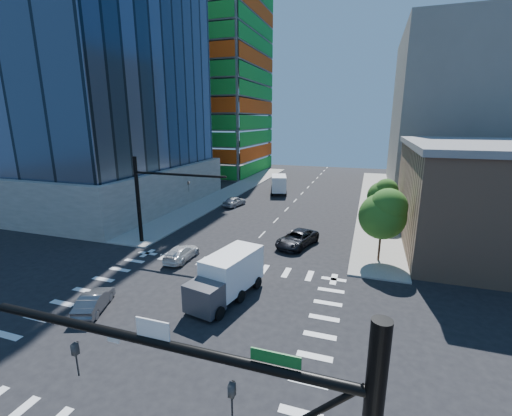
% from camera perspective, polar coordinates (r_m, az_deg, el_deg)
% --- Properties ---
extents(ground, '(160.00, 160.00, 0.00)m').
position_cam_1_polar(ground, '(24.25, -12.43, -17.49)').
color(ground, black).
rests_on(ground, ground).
extents(road_markings, '(20.00, 20.00, 0.01)m').
position_cam_1_polar(road_markings, '(24.25, -12.43, -17.48)').
color(road_markings, silver).
rests_on(road_markings, ground).
extents(sidewalk_ne, '(5.00, 60.00, 0.15)m').
position_cam_1_polar(sidewalk_ne, '(58.85, 19.36, 1.22)').
color(sidewalk_ne, gray).
rests_on(sidewalk_ne, ground).
extents(sidewalk_nw, '(5.00, 60.00, 0.15)m').
position_cam_1_polar(sidewalk_nw, '(63.37, -3.82, 2.91)').
color(sidewalk_nw, gray).
rests_on(sidewalk_nw, ground).
extents(construction_building, '(25.16, 34.50, 70.60)m').
position_cam_1_polar(construction_building, '(89.03, -7.97, 21.99)').
color(construction_building, slate).
rests_on(construction_building, ground).
extents(bg_building_ne, '(24.00, 30.00, 28.00)m').
position_cam_1_polar(bg_building_ne, '(74.21, 31.75, 13.35)').
color(bg_building_ne, slate).
rests_on(bg_building_ne, ground).
extents(signal_mast_nw, '(10.20, 0.40, 9.00)m').
position_cam_1_polar(signal_mast_nw, '(36.52, -17.28, 2.41)').
color(signal_mast_nw, black).
rests_on(signal_mast_nw, sidewalk_nw).
extents(tree_south, '(4.16, 4.16, 6.82)m').
position_cam_1_polar(tree_south, '(32.41, 20.58, -0.81)').
color(tree_south, '#382316').
rests_on(tree_south, sidewalk_ne).
extents(tree_north, '(3.54, 3.52, 5.78)m').
position_cam_1_polar(tree_north, '(44.27, 20.46, 2.17)').
color(tree_north, '#382316').
rests_on(tree_north, sidewalk_ne).
extents(car_nb_far, '(4.19, 6.26, 1.60)m').
position_cam_1_polar(car_nb_far, '(35.78, 6.87, -5.09)').
color(car_nb_far, black).
rests_on(car_nb_far, ground).
extents(car_sb_near, '(1.92, 4.62, 1.33)m').
position_cam_1_polar(car_sb_near, '(32.96, -12.31, -7.31)').
color(car_sb_near, white).
rests_on(car_sb_near, ground).
extents(car_sb_mid, '(2.64, 4.67, 1.50)m').
position_cam_1_polar(car_sb_mid, '(52.06, -3.62, 1.13)').
color(car_sb_mid, '#BABCC3').
rests_on(car_sb_mid, ground).
extents(car_sb_cross, '(2.68, 4.24, 1.32)m').
position_cam_1_polar(car_sb_cross, '(26.71, -25.36, -13.84)').
color(car_sb_cross, '#525358').
rests_on(car_sb_cross, ground).
extents(box_truck_near, '(3.86, 6.63, 3.26)m').
position_cam_1_polar(box_truck_near, '(25.27, -5.23, -12.05)').
color(box_truck_near, black).
rests_on(box_truck_near, ground).
extents(box_truck_far, '(4.29, 6.76, 3.29)m').
position_cam_1_polar(box_truck_far, '(61.48, 3.79, 3.86)').
color(box_truck_far, black).
rests_on(box_truck_far, ground).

